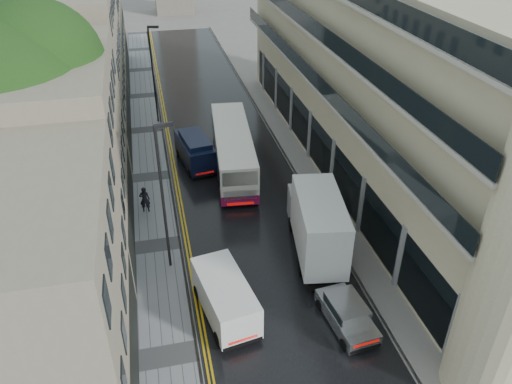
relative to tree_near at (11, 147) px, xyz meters
name	(u,v)px	position (x,y,z in m)	size (l,w,h in m)	color
road	(230,169)	(12.50, 7.50, -6.94)	(9.00, 85.00, 0.02)	black
left_sidewalk	(152,177)	(6.65, 7.50, -6.89)	(2.70, 85.00, 0.12)	gray
right_sidewalk	(299,161)	(17.90, 7.50, -6.89)	(1.80, 85.00, 0.12)	slate
old_shop_row	(88,91)	(3.05, 10.00, -0.95)	(4.50, 56.00, 12.00)	gray
modern_block	(378,75)	(22.80, 6.00, 0.05)	(8.00, 40.00, 14.00)	beige
tree_near	(11,147)	(0.00, 0.00, 0.00)	(10.56, 10.56, 13.89)	black
tree_far	(51,77)	(0.30, 13.00, -0.72)	(9.24, 9.24, 12.46)	black
cream_bus	(220,172)	(11.27, 4.55, -5.41)	(2.53, 11.15, 3.04)	silver
white_lorry	(302,244)	(14.15, -5.00, -4.87)	(2.35, 7.83, 4.11)	silver
silver_hatchback	(346,338)	(14.62, -10.42, -6.21)	(1.67, 3.81, 1.43)	#A2A2A7
white_van	(218,328)	(8.99, -8.87, -5.84)	(2.05, 4.79, 2.17)	silver
navy_van	(189,162)	(9.43, 6.97, -5.68)	(1.95, 4.88, 2.49)	black
pedestrian	(145,199)	(6.10, 2.99, -5.92)	(0.66, 0.43, 1.81)	black
lamp_post_near	(163,202)	(7.23, -2.79, -2.57)	(0.96, 0.21, 8.52)	black
lamp_post_far	(153,76)	(7.71, 17.44, -2.67)	(0.94, 0.21, 8.31)	black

